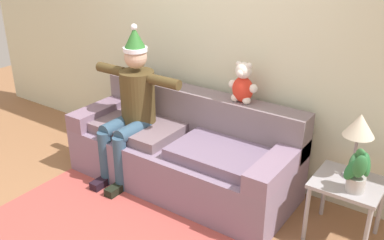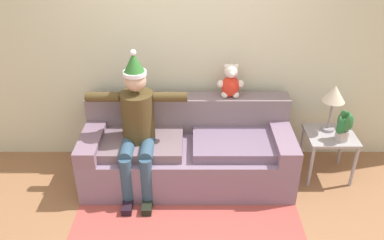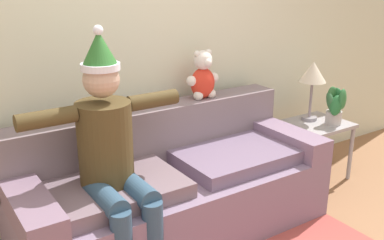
{
  "view_description": "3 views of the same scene",
  "coord_description": "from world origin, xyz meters",
  "px_view_note": "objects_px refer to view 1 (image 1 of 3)",
  "views": [
    {
      "loc": [
        2.21,
        -2.0,
        2.34
      ],
      "look_at": [
        0.2,
        0.87,
        0.78
      ],
      "focal_mm": 40.45,
      "sensor_mm": 36.0,
      "label": 1
    },
    {
      "loc": [
        0.05,
        -2.62,
        2.81
      ],
      "look_at": [
        0.06,
        0.77,
        0.87
      ],
      "focal_mm": 37.28,
      "sensor_mm": 36.0,
      "label": 2
    },
    {
      "loc": [
        -1.49,
        -1.5,
        1.83
      ],
      "look_at": [
        0.06,
        0.85,
        0.89
      ],
      "focal_mm": 42.11,
      "sensor_mm": 36.0,
      "label": 3
    }
  ],
  "objects_px": {
    "couch": "(184,151)",
    "table_lamp": "(359,128)",
    "side_table": "(347,190)",
    "potted_plant": "(358,171)",
    "teddy_bear": "(243,84)",
    "person_seated": "(131,103)"
  },
  "relations": [
    {
      "from": "side_table",
      "to": "potted_plant",
      "type": "relative_size",
      "value": 1.51
    },
    {
      "from": "teddy_bear",
      "to": "potted_plant",
      "type": "relative_size",
      "value": 1.09
    },
    {
      "from": "person_seated",
      "to": "teddy_bear",
      "type": "bearing_deg",
      "value": 24.47
    },
    {
      "from": "couch",
      "to": "potted_plant",
      "type": "xyz_separation_m",
      "value": [
        1.63,
        -0.07,
        0.36
      ]
    },
    {
      "from": "potted_plant",
      "to": "teddy_bear",
      "type": "bearing_deg",
      "value": 163.43
    },
    {
      "from": "person_seated",
      "to": "teddy_bear",
      "type": "relative_size",
      "value": 4.02
    },
    {
      "from": "teddy_bear",
      "to": "side_table",
      "type": "bearing_deg",
      "value": -12.19
    },
    {
      "from": "side_table",
      "to": "table_lamp",
      "type": "height_order",
      "value": "table_lamp"
    },
    {
      "from": "table_lamp",
      "to": "person_seated",
      "type": "bearing_deg",
      "value": -171.66
    },
    {
      "from": "teddy_bear",
      "to": "table_lamp",
      "type": "xyz_separation_m",
      "value": [
        1.09,
        -0.14,
        -0.09
      ]
    },
    {
      "from": "person_seated",
      "to": "table_lamp",
      "type": "distance_m",
      "value": 2.09
    },
    {
      "from": "person_seated",
      "to": "side_table",
      "type": "xyz_separation_m",
      "value": [
        2.07,
        0.21,
        -0.33
      ]
    },
    {
      "from": "person_seated",
      "to": "side_table",
      "type": "bearing_deg",
      "value": 5.67
    },
    {
      "from": "teddy_bear",
      "to": "table_lamp",
      "type": "height_order",
      "value": "teddy_bear"
    },
    {
      "from": "couch",
      "to": "table_lamp",
      "type": "xyz_separation_m",
      "value": [
        1.55,
        0.13,
        0.61
      ]
    },
    {
      "from": "couch",
      "to": "table_lamp",
      "type": "height_order",
      "value": "table_lamp"
    },
    {
      "from": "teddy_bear",
      "to": "side_table",
      "type": "height_order",
      "value": "teddy_bear"
    },
    {
      "from": "person_seated",
      "to": "table_lamp",
      "type": "bearing_deg",
      "value": 8.34
    },
    {
      "from": "side_table",
      "to": "teddy_bear",
      "type": "bearing_deg",
      "value": 167.81
    },
    {
      "from": "side_table",
      "to": "potted_plant",
      "type": "bearing_deg",
      "value": -56.71
    },
    {
      "from": "couch",
      "to": "teddy_bear",
      "type": "height_order",
      "value": "teddy_bear"
    },
    {
      "from": "couch",
      "to": "side_table",
      "type": "relative_size",
      "value": 4.21
    }
  ]
}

